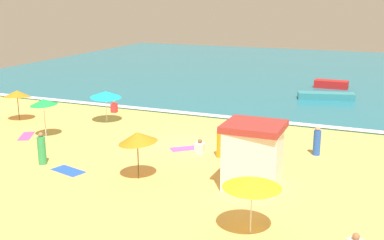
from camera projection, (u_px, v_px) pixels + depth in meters
name	position (u px, v px, depth m)	size (l,w,h in m)	color
ground_plane	(188.00, 144.00, 26.14)	(60.00, 60.00, 0.00)	#EDBC60
ocean_water	(290.00, 71.00, 51.15)	(60.00, 44.00, 0.10)	teal
wave_breaker_foam	(225.00, 117.00, 31.75)	(57.00, 0.70, 0.01)	white
lifeguard_cabana	(253.00, 155.00, 20.09)	(2.44, 2.32, 2.78)	white
beach_umbrella_0	(137.00, 137.00, 20.76)	(2.36, 2.34, 2.25)	#4C3823
beach_umbrella_1	(106.00, 94.00, 30.31)	(2.82, 2.81, 2.11)	silver
beach_umbrella_2	(43.00, 102.00, 26.98)	(2.21, 2.21, 2.30)	silver
beach_umbrella_3	(17.00, 94.00, 30.74)	(2.29, 2.31, 2.09)	#4C3823
beach_umbrella_4	(252.00, 182.00, 15.89)	(2.46, 2.46, 2.07)	silver
beachgoer_1	(317.00, 142.00, 24.24)	(0.53, 0.53, 1.55)	blue
beachgoer_2	(42.00, 150.00, 22.91)	(0.53, 0.53, 1.61)	green
beachgoer_5	(220.00, 142.00, 23.87)	(0.44, 0.44, 1.67)	orange
beachgoer_7	(200.00, 148.00, 24.58)	(0.48, 0.48, 0.77)	white
beachgoer_9	(114.00, 107.00, 33.27)	(0.42, 0.42, 0.84)	red
beach_towel_0	(68.00, 171.00, 22.19)	(1.81, 1.21, 0.01)	blue
beach_towel_1	(184.00, 149.00, 25.41)	(1.60, 1.52, 0.01)	#D84CA5
beach_towel_2	(26.00, 136.00, 27.69)	(1.43, 1.89, 0.01)	#D84CA5
small_boat_0	(326.00, 96.00, 37.06)	(4.41, 2.17, 0.52)	teal
small_boat_1	(331.00, 84.00, 41.62)	(2.84, 1.20, 0.66)	red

